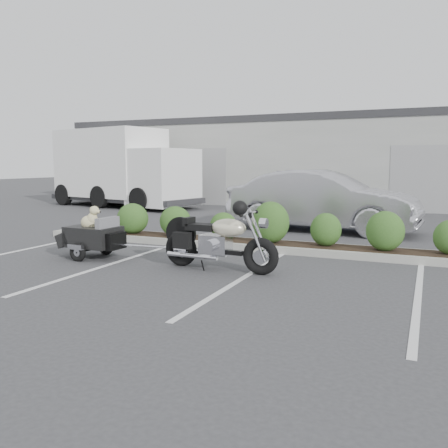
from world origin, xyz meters
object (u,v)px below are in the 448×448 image
at_px(motorcycle, 218,242).
at_px(dumpster, 318,204).
at_px(pet_trailer, 93,236).
at_px(sedan, 322,201).
at_px(delivery_truck, 123,170).

bearing_deg(motorcycle, dumpster, 93.44).
distance_m(pet_trailer, sedan, 6.66).
bearing_deg(pet_trailer, dumpster, 74.74).
relative_size(dumpster, delivery_truck, 0.26).
distance_m(sedan, delivery_truck, 10.65).
height_order(pet_trailer, delivery_truck, delivery_truck).
bearing_deg(sedan, motorcycle, 178.09).
relative_size(pet_trailer, sedan, 0.34).
distance_m(sedan, dumpster, 2.63).
relative_size(motorcycle, dumpster, 1.13).
xyz_separation_m(pet_trailer, delivery_truck, (-6.33, 9.93, 1.18)).
bearing_deg(dumpster, motorcycle, -113.61).
xyz_separation_m(motorcycle, pet_trailer, (-2.78, 0.02, -0.06)).
height_order(motorcycle, dumpster, motorcycle).
bearing_deg(motorcycle, pet_trailer, -177.24).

